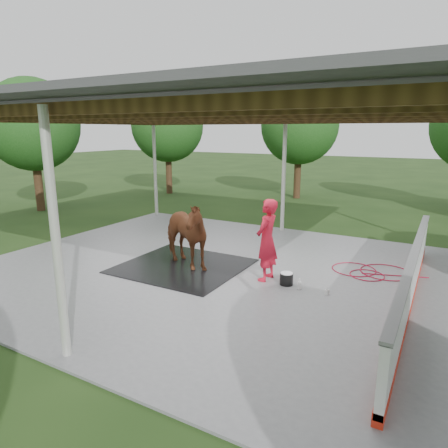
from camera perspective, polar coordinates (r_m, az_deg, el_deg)
The scene contains 12 objects.
ground at distance 10.46m, azimuth -1.18°, elevation -6.62°, with size 100.00×100.00×0.00m, color #1E3814.
concrete_slab at distance 10.45m, azimuth -1.18°, elevation -6.49°, with size 12.00×10.00×0.05m, color slate.
pavilion_structure at distance 9.85m, azimuth -1.29°, elevation 15.63°, with size 12.60×10.60×4.05m.
dasher_board at distance 8.99m, azimuth 25.22°, elevation -7.31°, with size 0.16×8.00×1.15m.
tree_belt at distance 10.49m, azimuth 2.76°, elevation 14.50°, with size 28.00×28.00×5.80m.
rubber_mat at distance 10.65m, azimuth -5.89°, elevation -5.97°, with size 3.10×2.90×0.02m, color black.
horse at distance 10.39m, azimuth -6.01°, elevation -1.31°, with size 0.95×2.09×1.77m, color brown.
handler at distance 9.46m, azimuth 6.14°, elevation -2.29°, with size 0.72×0.47×1.96m, color red.
wash_bucket at distance 9.46m, azimuth 8.91°, elevation -7.70°, with size 0.31×0.31×0.29m.
soap_bottle_a at distance 9.24m, azimuth 10.72°, elevation -8.41°, with size 0.10×0.10×0.26m, color silver.
soap_bottle_b at distance 9.11m, azimuth 14.51°, elevation -9.23°, with size 0.08×0.08×0.17m, color #338CD8.
hose_coil at distance 10.84m, azimuth 20.25°, elevation -6.41°, with size 2.28×1.50×0.02m.
Camera 1 is at (5.00, -8.48, 3.55)m, focal length 32.00 mm.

